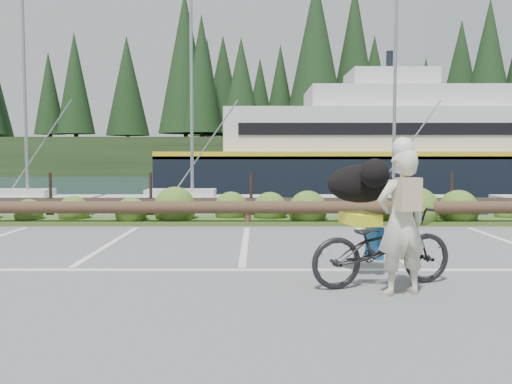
# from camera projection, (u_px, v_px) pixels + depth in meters

# --- Properties ---
(ground) EXTENTS (72.00, 72.00, 0.00)m
(ground) POSITION_uv_depth(u_px,v_px,m) (242.00, 265.00, 8.49)
(ground) COLOR #5C5C5F
(harbor_backdrop) EXTENTS (170.00, 160.00, 30.00)m
(harbor_backdrop) POSITION_uv_depth(u_px,v_px,m) (258.00, 165.00, 86.71)
(harbor_backdrop) COLOR #18293A
(harbor_backdrop) RESTS_ON ground
(vegetation_strip) EXTENTS (34.00, 1.60, 0.10)m
(vegetation_strip) POSITION_uv_depth(u_px,v_px,m) (248.00, 220.00, 13.77)
(vegetation_strip) COLOR #3D5B21
(vegetation_strip) RESTS_ON ground
(log_rail) EXTENTS (32.00, 0.30, 0.60)m
(log_rail) POSITION_uv_depth(u_px,v_px,m) (247.00, 226.00, 13.08)
(log_rail) COLOR #443021
(log_rail) RESTS_ON ground
(bicycle) EXTENTS (2.10, 1.21, 1.04)m
(bicycle) POSITION_uv_depth(u_px,v_px,m) (382.00, 246.00, 7.10)
(bicycle) COLOR black
(bicycle) RESTS_ON ground
(cyclist) EXTENTS (0.75, 0.59, 1.79)m
(cyclist) POSITION_uv_depth(u_px,v_px,m) (401.00, 223.00, 6.63)
(cyclist) COLOR beige
(cyclist) RESTS_ON ground
(dog) EXTENTS (0.70, 1.03, 0.54)m
(dog) POSITION_uv_depth(u_px,v_px,m) (361.00, 184.00, 7.66)
(dog) COLOR black
(dog) RESTS_ON bicycle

